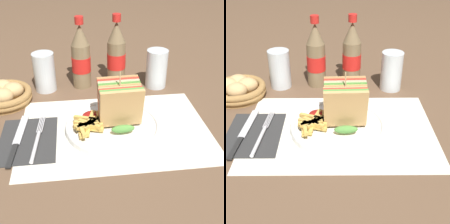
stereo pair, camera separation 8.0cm
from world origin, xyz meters
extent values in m
plane|color=brown|center=(0.00, 0.00, 0.00)|extent=(4.00, 4.00, 0.00)
cube|color=silver|center=(0.02, 0.01, 0.00)|extent=(0.48, 0.33, 0.00)
cylinder|color=white|center=(0.02, 0.01, 0.01)|extent=(0.24, 0.24, 0.01)
torus|color=white|center=(0.02, 0.01, 0.01)|extent=(0.24, 0.24, 0.01)
cube|color=tan|center=(0.04, -0.01, 0.07)|extent=(0.11, 0.03, 0.10)
cube|color=#518E3D|center=(0.04, 0.00, 0.07)|extent=(0.11, 0.03, 0.10)
cube|color=beige|center=(0.04, 0.00, 0.07)|extent=(0.11, 0.03, 0.10)
cube|color=red|center=(0.04, 0.01, 0.07)|extent=(0.11, 0.03, 0.10)
cube|color=tan|center=(0.03, 0.02, 0.07)|extent=(0.11, 0.03, 0.10)
ellipsoid|color=#518E3D|center=(0.04, -0.03, 0.03)|extent=(0.06, 0.02, 0.02)
cube|color=tan|center=(0.04, 0.02, 0.07)|extent=(0.11, 0.03, 0.10)
cube|color=#518E3D|center=(0.04, 0.02, 0.07)|extent=(0.11, 0.03, 0.10)
cube|color=beige|center=(0.04, 0.03, 0.07)|extent=(0.11, 0.03, 0.10)
cube|color=red|center=(0.04, 0.04, 0.07)|extent=(0.11, 0.03, 0.10)
cube|color=tan|center=(0.04, 0.05, 0.07)|extent=(0.11, 0.03, 0.10)
ellipsoid|color=#518E3D|center=(0.04, 0.02, 0.03)|extent=(0.06, 0.02, 0.02)
cylinder|color=tan|center=(0.04, 0.02, 0.09)|extent=(0.00, 0.00, 0.14)
cube|color=gold|center=(-0.05, -0.01, 0.02)|extent=(0.03, 0.05, 0.01)
cube|color=gold|center=(-0.05, -0.01, 0.02)|extent=(0.02, 0.06, 0.01)
cube|color=gold|center=(-0.05, -0.01, 0.02)|extent=(0.07, 0.03, 0.01)
cube|color=gold|center=(-0.03, 0.01, 0.02)|extent=(0.04, 0.06, 0.01)
cube|color=gold|center=(-0.06, -0.01, 0.02)|extent=(0.01, 0.07, 0.01)
cube|color=gold|center=(-0.04, -0.01, 0.03)|extent=(0.06, 0.05, 0.01)
cube|color=gold|center=(-0.04, -0.01, 0.03)|extent=(0.07, 0.02, 0.01)
cube|color=gold|center=(-0.05, -0.01, 0.03)|extent=(0.06, 0.03, 0.01)
cube|color=gold|center=(-0.04, 0.02, 0.03)|extent=(0.03, 0.07, 0.01)
cube|color=gold|center=(-0.02, 0.01, 0.03)|extent=(0.01, 0.07, 0.01)
cube|color=gold|center=(-0.05, -0.01, 0.03)|extent=(0.05, 0.03, 0.01)
cube|color=gold|center=(-0.05, -0.01, 0.03)|extent=(0.06, 0.04, 0.01)
cube|color=gold|center=(-0.04, 0.00, 0.03)|extent=(0.04, 0.05, 0.01)
cube|color=gold|center=(-0.05, 0.02, 0.03)|extent=(0.06, 0.03, 0.01)
cube|color=gold|center=(-0.06, -0.03, 0.03)|extent=(0.02, 0.06, 0.01)
cube|color=gold|center=(-0.04, -0.01, 0.03)|extent=(0.05, 0.05, 0.01)
ellipsoid|color=maroon|center=(-0.03, 0.04, 0.03)|extent=(0.05, 0.04, 0.02)
cube|color=#2D2D2D|center=(-0.19, -0.01, 0.00)|extent=(0.14, 0.19, 0.00)
cylinder|color=silver|center=(-0.17, -0.05, 0.01)|extent=(0.02, 0.11, 0.01)
cylinder|color=silver|center=(-0.17, 0.05, 0.01)|extent=(0.01, 0.08, 0.00)
cylinder|color=silver|center=(-0.17, 0.05, 0.01)|extent=(0.01, 0.08, 0.00)
cylinder|color=silver|center=(-0.16, 0.05, 0.01)|extent=(0.01, 0.08, 0.00)
cylinder|color=silver|center=(-0.16, 0.05, 0.01)|extent=(0.01, 0.08, 0.00)
cube|color=black|center=(-0.22, -0.07, 0.01)|extent=(0.02, 0.08, 0.00)
cube|color=silver|center=(-0.21, 0.03, 0.01)|extent=(0.03, 0.13, 0.00)
cylinder|color=#7A6647|center=(-0.05, 0.27, 0.07)|extent=(0.06, 0.06, 0.14)
cylinder|color=red|center=(-0.05, 0.27, 0.08)|extent=(0.06, 0.06, 0.05)
cone|color=#7A6647|center=(-0.05, 0.27, 0.17)|extent=(0.05, 0.05, 0.06)
cylinder|color=red|center=(-0.05, 0.27, 0.21)|extent=(0.03, 0.03, 0.02)
cylinder|color=#7A6647|center=(0.06, 0.28, 0.07)|extent=(0.06, 0.06, 0.14)
cylinder|color=red|center=(0.06, 0.28, 0.08)|extent=(0.06, 0.06, 0.05)
cone|color=#7A6647|center=(0.06, 0.28, 0.17)|extent=(0.05, 0.05, 0.06)
cylinder|color=red|center=(0.06, 0.28, 0.21)|extent=(0.03, 0.03, 0.02)
cylinder|color=silver|center=(0.19, 0.24, 0.06)|extent=(0.07, 0.07, 0.12)
cylinder|color=black|center=(0.19, 0.24, 0.04)|extent=(0.06, 0.06, 0.07)
cylinder|color=silver|center=(-0.16, 0.26, 0.06)|extent=(0.07, 0.07, 0.12)
cylinder|color=olive|center=(-0.28, 0.19, 0.01)|extent=(0.15, 0.15, 0.01)
torus|color=olive|center=(-0.28, 0.19, 0.02)|extent=(0.16, 0.16, 0.02)
torus|color=olive|center=(-0.28, 0.19, 0.03)|extent=(0.16, 0.16, 0.02)
ellipsoid|color=tan|center=(-0.25, 0.19, 0.04)|extent=(0.06, 0.05, 0.05)
ellipsoid|color=tan|center=(-0.29, 0.22, 0.04)|extent=(0.06, 0.05, 0.05)
ellipsoid|color=tan|center=(-0.31, 0.19, 0.04)|extent=(0.06, 0.05, 0.05)
ellipsoid|color=tan|center=(-0.28, 0.16, 0.04)|extent=(0.06, 0.05, 0.05)
camera|label=1|loc=(-0.07, -0.64, 0.46)|focal=50.00mm
camera|label=2|loc=(0.01, -0.65, 0.46)|focal=50.00mm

